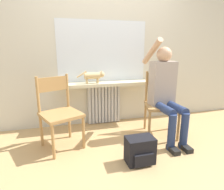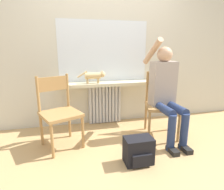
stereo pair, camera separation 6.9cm
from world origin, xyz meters
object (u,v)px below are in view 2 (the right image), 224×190
(chair_left, at_px, (59,111))
(cat, at_px, (95,76))
(chair_right, at_px, (162,103))
(person, at_px, (166,89))
(backpack, at_px, (139,151))

(chair_left, distance_m, cat, 0.82)
(chair_left, xyz_separation_m, chair_right, (1.45, 0.00, 0.00))
(chair_left, height_order, cat, cat)
(chair_left, distance_m, person, 1.46)
(person, xyz_separation_m, backpack, (-0.58, -0.51, -0.57))
(person, bearing_deg, backpack, -138.62)
(cat, bearing_deg, chair_left, -138.20)
(person, bearing_deg, chair_right, 83.92)
(chair_right, height_order, backpack, chair_right)
(chair_right, bearing_deg, chair_left, -163.11)
(person, relative_size, cat, 3.23)
(backpack, bearing_deg, chair_right, 46.55)
(cat, bearing_deg, backpack, -74.23)
(chair_left, distance_m, chair_right, 1.45)
(chair_right, relative_size, backpack, 2.94)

